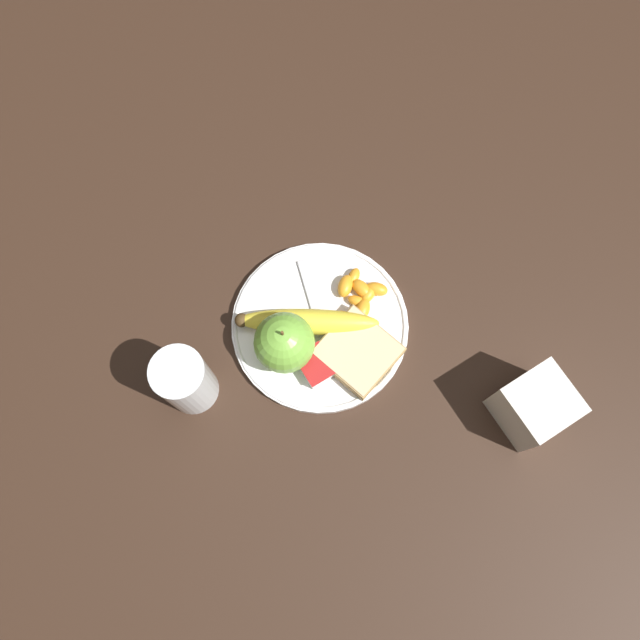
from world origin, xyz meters
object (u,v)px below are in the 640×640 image
(plate, at_px, (320,325))
(juice_glass, at_px, (186,381))
(condiment_caddy, at_px, (534,406))
(fork, at_px, (320,325))
(banana, at_px, (306,322))
(jam_packet, at_px, (315,366))
(apple, at_px, (284,343))
(bread_slice, at_px, (358,352))

(plate, bearing_deg, juice_glass, 85.72)
(condiment_caddy, bearing_deg, fork, 35.11)
(juice_glass, bearing_deg, banana, -92.01)
(juice_glass, xyz_separation_m, jam_packet, (-0.06, -0.16, -0.03))
(jam_packet, bearing_deg, apple, 28.00)
(bread_slice, xyz_separation_m, condiment_caddy, (-0.19, -0.15, 0.02))
(juice_glass, height_order, jam_packet, juice_glass)
(juice_glass, height_order, fork, juice_glass)
(banana, xyz_separation_m, fork, (-0.01, -0.02, -0.02))
(fork, bearing_deg, apple, -68.35)
(plate, xyz_separation_m, bread_slice, (-0.06, -0.02, 0.02))
(jam_packet, height_order, condiment_caddy, condiment_caddy)
(bread_slice, distance_m, condiment_caddy, 0.24)
(plate, height_order, banana, banana)
(jam_packet, xyz_separation_m, condiment_caddy, (-0.20, -0.21, 0.02))
(fork, xyz_separation_m, jam_packet, (-0.05, 0.04, 0.01))
(plate, distance_m, banana, 0.03)
(jam_packet, distance_m, condiment_caddy, 0.29)
(jam_packet, bearing_deg, bread_slice, -103.49)
(juice_glass, bearing_deg, jam_packet, -112.20)
(bread_slice, height_order, jam_packet, same)
(banana, bearing_deg, bread_slice, -152.18)
(jam_packet, bearing_deg, fork, -37.77)
(plate, relative_size, apple, 2.74)
(plate, distance_m, apple, 0.08)
(bread_slice, distance_m, fork, 0.07)
(apple, xyz_separation_m, condiment_caddy, (-0.24, -0.23, -0.01))
(apple, relative_size, bread_slice, 0.77)
(plate, height_order, bread_slice, bread_slice)
(banana, distance_m, condiment_caddy, 0.32)
(bread_slice, height_order, condiment_caddy, condiment_caddy)
(bread_slice, bearing_deg, fork, 19.55)
(banana, relative_size, jam_packet, 3.66)
(plate, xyz_separation_m, juice_glass, (0.01, 0.20, 0.05))
(apple, relative_size, condiment_caddy, 1.04)
(juice_glass, bearing_deg, apple, -99.34)
(apple, distance_m, fork, 0.07)
(plate, bearing_deg, apple, 97.19)
(plate, height_order, apple, apple)
(bread_slice, relative_size, fork, 0.70)
(banana, distance_m, bread_slice, 0.08)
(plate, xyz_separation_m, condiment_caddy, (-0.25, -0.17, 0.04))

